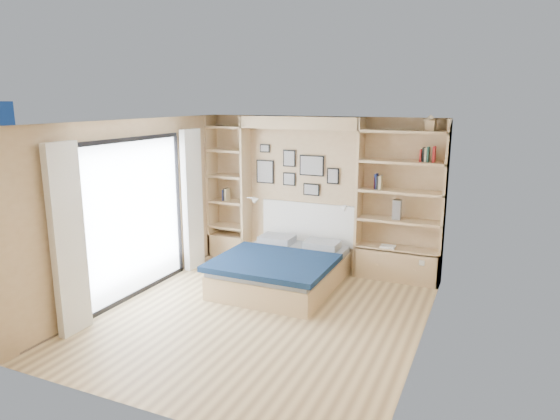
% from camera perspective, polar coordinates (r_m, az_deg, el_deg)
% --- Properties ---
extents(ground, '(4.50, 4.50, 0.00)m').
position_cam_1_polar(ground, '(6.66, -2.14, -12.00)').
color(ground, beige).
rests_on(ground, ground).
extents(room_shell, '(4.50, 4.50, 4.50)m').
position_cam_1_polar(room_shell, '(7.78, 0.15, 0.03)').
color(room_shell, tan).
rests_on(room_shell, ground).
extents(bed, '(1.67, 2.15, 1.07)m').
position_cam_1_polar(bed, '(7.58, 0.29, -6.67)').
color(bed, beige).
rests_on(bed, ground).
extents(photo_gallery, '(1.48, 0.02, 0.82)m').
position_cam_1_polar(photo_gallery, '(8.35, 1.69, 4.56)').
color(photo_gallery, black).
rests_on(photo_gallery, ground).
extents(reading_lamps, '(1.92, 0.12, 0.15)m').
position_cam_1_polar(reading_lamps, '(8.18, 2.06, 0.80)').
color(reading_lamps, silver).
rests_on(reading_lamps, ground).
extents(shelf_decor, '(3.54, 0.23, 2.03)m').
position_cam_1_polar(shelf_decor, '(7.75, 11.74, 4.29)').
color(shelf_decor, '#A51E1E').
rests_on(shelf_decor, ground).
extents(deck, '(3.20, 4.00, 0.05)m').
position_cam_1_polar(deck, '(8.75, -24.01, -7.01)').
color(deck, '#6B5B4F').
rests_on(deck, ground).
extents(deck_chair, '(0.63, 0.94, 0.89)m').
position_cam_1_polar(deck_chair, '(8.39, -24.43, -4.79)').
color(deck_chair, tan).
rests_on(deck_chair, ground).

